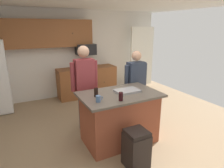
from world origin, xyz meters
TOP-DOWN VIEW (x-y plane):
  - floor at (0.00, 0.00)m, footprint 7.04×7.04m
  - back_wall at (0.00, 2.80)m, footprint 6.40×0.10m
  - french_door_window_panel at (2.60, 2.40)m, footprint 0.90×0.06m
  - cabinet_run_upper at (-0.40, 2.60)m, footprint 2.40×0.38m
  - cabinet_run_lower at (0.60, 2.48)m, footprint 1.80×0.63m
  - microwave_over_range at (0.60, 2.50)m, footprint 0.56×0.40m
  - kitchen_island at (0.24, -0.22)m, footprint 1.43×0.92m
  - person_elder_center at (0.98, 0.37)m, footprint 0.57×0.22m
  - person_guest_by_door at (-0.15, 0.54)m, footprint 0.57×0.23m
  - mug_blue_stoneware at (-0.26, -0.42)m, footprint 0.12×0.08m
  - tumbler_amber at (-0.19, -0.17)m, footprint 0.07×0.07m
  - glass_short_whisky at (0.09, -0.53)m, footprint 0.07×0.07m
  - serving_tray at (0.41, -0.21)m, footprint 0.44×0.30m
  - trash_bin at (0.13, -0.96)m, footprint 0.34×0.34m

SIDE VIEW (x-z plane):
  - floor at x=0.00m, z-range 0.00..0.00m
  - trash_bin at x=0.13m, z-range 0.00..0.61m
  - cabinet_run_lower at x=0.60m, z-range 0.00..0.90m
  - kitchen_island at x=0.24m, z-range 0.01..0.96m
  - person_elder_center at x=0.98m, z-range 0.12..1.73m
  - serving_tray at x=0.41m, z-range 0.95..0.99m
  - mug_blue_stoneware at x=-0.26m, z-range 0.95..1.06m
  - person_guest_by_door at x=-0.15m, z-range 0.14..1.90m
  - glass_short_whisky at x=0.09m, z-range 0.95..1.09m
  - tumbler_amber at x=-0.19m, z-range 0.95..1.10m
  - french_door_window_panel at x=2.60m, z-range 0.10..2.10m
  - back_wall at x=0.00m, z-range 0.00..2.60m
  - microwave_over_range at x=0.60m, z-range 1.29..1.61m
  - cabinet_run_upper at x=-0.40m, z-range 1.55..2.30m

